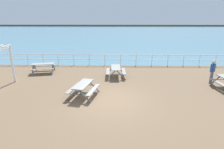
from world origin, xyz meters
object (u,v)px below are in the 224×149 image
at_px(picnic_table_near_left, 43,66).
at_px(picnic_table_near_right, 83,87).
at_px(picnic_table_mid_centre, 116,69).
at_px(visitor, 213,70).

bearing_deg(picnic_table_near_left, picnic_table_near_right, -58.86).
relative_size(picnic_table_near_left, picnic_table_mid_centre, 1.12).
height_order(picnic_table_near_left, visitor, visitor).
height_order(picnic_table_near_right, picnic_table_mid_centre, same).
bearing_deg(visitor, picnic_table_near_right, -115.53).
xyz_separation_m(picnic_table_near_left, visitor, (12.96, -2.28, 0.36)).
height_order(picnic_table_near_left, picnic_table_near_right, same).
distance_m(picnic_table_near_left, picnic_table_mid_centre, 6.24).
xyz_separation_m(picnic_table_near_right, picnic_table_mid_centre, (1.92, 3.69, 0.00)).
bearing_deg(picnic_table_mid_centre, picnic_table_near_right, 150.89).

